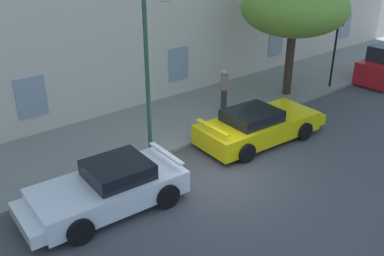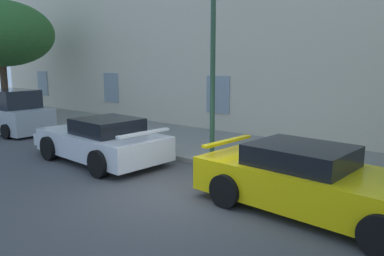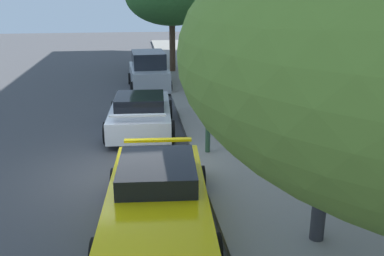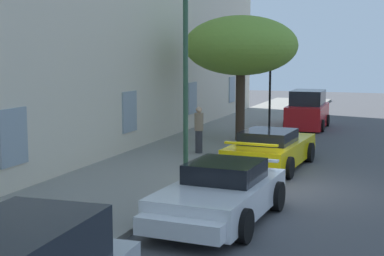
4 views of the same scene
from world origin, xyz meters
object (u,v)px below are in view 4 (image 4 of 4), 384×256
(street_lamp, at_px, (200,45))
(hatchback_distant, at_px, (307,111))
(tree_midblock, at_px, (241,46))
(sportscar_yellow_flank, at_px, (273,149))
(sportscar_red_lead, at_px, (218,196))
(pedestrian_admiring, at_px, (199,129))
(traffic_light, at_px, (272,76))

(street_lamp, bearing_deg, hatchback_distant, -3.20)
(tree_midblock, xyz_separation_m, street_lamp, (-8.18, -1.12, -0.06))
(sportscar_yellow_flank, bearing_deg, tree_midblock, 28.16)
(sportscar_red_lead, xyz_separation_m, hatchback_distant, (16.70, 0.63, 0.25))
(sportscar_red_lead, height_order, hatchback_distant, hatchback_distant)
(sportscar_red_lead, height_order, sportscar_yellow_flank, sportscar_red_lead)
(sportscar_yellow_flank, bearing_deg, sportscar_red_lead, -178.23)
(pedestrian_admiring, bearing_deg, street_lamp, -160.07)
(pedestrian_admiring, bearing_deg, hatchback_distant, -15.00)
(hatchback_distant, distance_m, tree_midblock, 6.82)
(sportscar_red_lead, distance_m, street_lamp, 4.60)
(tree_midblock, xyz_separation_m, pedestrian_admiring, (-3.50, 0.58, -3.02))
(tree_midblock, bearing_deg, traffic_light, -17.47)
(sportscar_red_lead, bearing_deg, pedestrian_admiring, 22.59)
(hatchback_distant, distance_m, traffic_light, 3.93)
(street_lamp, bearing_deg, traffic_light, 1.86)
(hatchback_distant, xyz_separation_m, tree_midblock, (-5.73, 1.89, 3.18))
(traffic_light, bearing_deg, street_lamp, -178.14)
(traffic_light, xyz_separation_m, street_lamp, (-10.63, -0.35, 1.28))
(tree_midblock, relative_size, street_lamp, 0.93)
(sportscar_yellow_flank, distance_m, street_lamp, 5.27)
(traffic_light, bearing_deg, hatchback_distant, -18.91)
(sportscar_red_lead, xyz_separation_m, sportscar_yellow_flank, (6.63, 0.21, -0.01))
(sportscar_yellow_flank, distance_m, hatchback_distant, 10.08)
(sportscar_yellow_flank, height_order, traffic_light, traffic_light)
(sportscar_red_lead, relative_size, sportscar_yellow_flank, 0.89)
(sportscar_yellow_flank, bearing_deg, street_lamp, 162.59)
(traffic_light, relative_size, street_lamp, 0.68)
(sportscar_yellow_flank, xyz_separation_m, street_lamp, (-3.84, 1.20, 3.39))
(sportscar_yellow_flank, relative_size, traffic_light, 1.38)
(tree_midblock, distance_m, traffic_light, 2.90)
(sportscar_red_lead, xyz_separation_m, traffic_light, (13.42, 1.76, 2.10))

